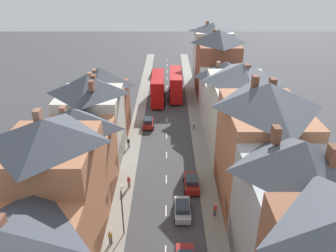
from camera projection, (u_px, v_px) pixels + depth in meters
The scene contains 17 objects.
pavement_left at pixel (137, 130), 54.56m from camera, with size 2.20×104.00×0.14m, color gray.
pavement_right at pixel (198, 130), 54.53m from camera, with size 2.20×104.00×0.14m, color gray.
centre_line_dashes at pixel (168, 136), 52.77m from camera, with size 0.14×97.80×0.01m.
terrace_row_left at pixel (57, 189), 30.36m from camera, with size 8.00×52.78×13.59m.
terrace_row_right at pixel (248, 126), 40.97m from camera, with size 8.00×79.71×14.83m.
double_decker_bus_lead at pixel (159, 88), 65.30m from camera, with size 2.74×10.80×5.30m.
double_decker_bus_mid_street at pixel (177, 84), 67.33m from camera, with size 2.74×10.80×5.30m.
car_near_blue at pixel (192, 183), 39.91m from camera, with size 1.90×3.92×1.68m.
car_near_silver at pixel (156, 74), 80.47m from camera, with size 1.90×3.87×1.67m.
car_parked_left_a at pixel (183, 209), 35.62m from camera, with size 1.90×3.94×1.58m.
car_parked_left_b at pixel (149, 122), 55.41m from camera, with size 1.90×3.84×1.59m.
pedestrian_near_right at pixel (111, 237), 31.69m from camera, with size 0.36×0.22×1.61m.
pedestrian_mid_left at pixel (216, 209), 35.25m from camera, with size 0.36×0.22×1.61m.
pedestrian_mid_right at pixel (130, 181), 39.89m from camera, with size 0.36×0.22×1.61m.
pedestrian_far_left at pixel (129, 142), 48.66m from camera, with size 0.36×0.22×1.61m.
pedestrian_far_right at pixel (195, 124), 54.27m from camera, with size 0.36×0.22×1.61m.
street_lamp at pixel (123, 208), 32.05m from camera, with size 0.20×1.12×5.50m.
Camera 1 is at (0.22, -10.73, 24.58)m, focal length 35.00 mm.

